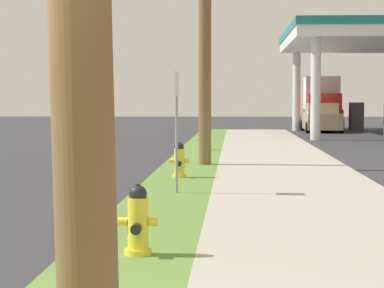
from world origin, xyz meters
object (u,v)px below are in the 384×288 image
fire_hydrant_third (203,140)px  car_tan_by_near_pump (321,119)px  fire_hydrant_second (179,162)px  fire_hydrant_nearest (138,224)px  street_sign_post (177,106)px  truck_red_at_forecourt (322,104)px

fire_hydrant_third → car_tan_by_near_pump: bearing=72.3°
car_tan_by_near_pump → fire_hydrant_second: bearing=-102.1°
fire_hydrant_nearest → fire_hydrant_second: size_ratio=1.00×
fire_hydrant_nearest → street_sign_post: size_ratio=0.35×
fire_hydrant_nearest → street_sign_post: street_sign_post is taller
fire_hydrant_nearest → fire_hydrant_second: 8.55m
street_sign_post → fire_hydrant_nearest: bearing=-90.0°
fire_hydrant_third → street_sign_post: street_sign_post is taller
fire_hydrant_nearest → fire_hydrant_third: size_ratio=1.00×
fire_hydrant_third → truck_red_at_forecourt: truck_red_at_forecourt is taller
fire_hydrant_nearest → car_tan_by_near_pump: car_tan_by_near_pump is taller
fire_hydrant_second → truck_red_at_forecourt: 32.19m
fire_hydrant_nearest → street_sign_post: (0.00, 5.70, 1.19)m
fire_hydrant_nearest → fire_hydrant_second: same height
fire_hydrant_second → fire_hydrant_third: (0.13, 9.42, 0.00)m
street_sign_post → truck_red_at_forecourt: truck_red_at_forecourt is taller
fire_hydrant_nearest → car_tan_by_near_pump: 36.41m
car_tan_by_near_pump → truck_red_at_forecourt: size_ratio=0.69×
fire_hydrant_second → fire_hydrant_third: 9.43m
fire_hydrant_nearest → fire_hydrant_third: (-0.02, 17.97, 0.00)m
fire_hydrant_second → fire_hydrant_third: size_ratio=1.00×
fire_hydrant_third → car_tan_by_near_pump: 18.88m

